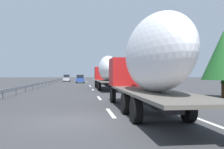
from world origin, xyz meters
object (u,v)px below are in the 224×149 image
Objects in this scene: car_silver_hatch at (67,78)px; road_sign at (112,74)px; truck_trailing at (148,62)px; car_blue_sedan at (80,79)px; truck_lead at (107,71)px.

road_sign is (-18.18, -10.40, 1.20)m from car_silver_hatch.
car_blue_sedan is at bearing 4.39° from truck_trailing.
road_sign is (19.37, -3.10, -0.30)m from truck_lead.
car_blue_sedan is at bearing 7.79° from truck_lead.
truck_trailing reaches higher than car_blue_sedan.
car_blue_sedan is (25.96, 3.55, -1.51)m from truck_lead.
truck_lead is 26.25m from car_blue_sedan.
truck_lead is at bearing -0.00° from truck_trailing.
truck_lead is 20.27m from truck_trailing.
car_blue_sedan is at bearing -162.07° from car_silver_hatch.
truck_lead is 1.03× the size of truck_trailing.
truck_lead is 2.99× the size of car_silver_hatch.
road_sign is at bearing -9.09° from truck_lead.
truck_trailing is at bearing -172.81° from car_silver_hatch.
truck_trailing is 58.29m from car_silver_hatch.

